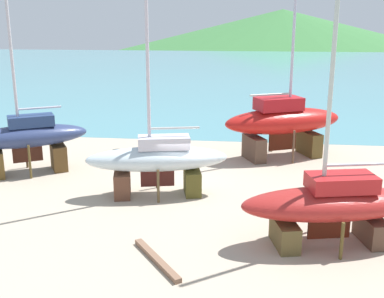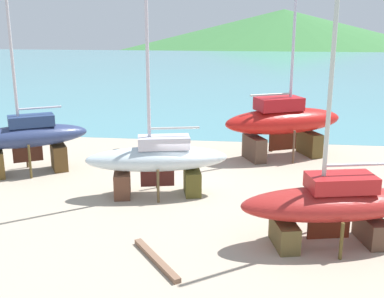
{
  "view_description": "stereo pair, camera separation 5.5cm",
  "coord_description": "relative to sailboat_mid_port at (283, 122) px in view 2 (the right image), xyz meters",
  "views": [
    {
      "loc": [
        2.53,
        -20.64,
        7.75
      ],
      "look_at": [
        0.03,
        0.67,
        1.85
      ],
      "focal_mm": 44.71,
      "sensor_mm": 36.0,
      "label": 1
    },
    {
      "loc": [
        2.59,
        -20.63,
        7.75
      ],
      "look_at": [
        0.03,
        0.67,
        1.85
      ],
      "focal_mm": 44.71,
      "sensor_mm": 36.0,
      "label": 2
    }
  ],
  "objects": [
    {
      "name": "sailboat_small_center",
      "position": [
        -13.13,
        -4.43,
        -0.24
      ],
      "size": [
        6.2,
        4.63,
        10.1
      ],
      "rotation": [
        0.0,
        0.0,
        3.67
      ],
      "color": "brown",
      "rests_on": "ground"
    },
    {
      "name": "sea_water",
      "position": [
        -4.55,
        47.09,
        -2.08
      ],
      "size": [
        155.43,
        87.69,
        0.01
      ],
      "primitive_type": "cube",
      "color": "teal",
      "rests_on": "ground"
    },
    {
      "name": "headland_hill",
      "position": [
        9.55,
        153.18,
        -2.08
      ],
      "size": [
        177.23,
        177.23,
        21.54
      ],
      "primitive_type": "cone",
      "color": "#39743A",
      "rests_on": "ground"
    },
    {
      "name": "barrel_tipped_center",
      "position": [
        -9.01,
        -2.41,
        -1.68
      ],
      "size": [
        0.73,
        0.73,
        0.79
      ],
      "primitive_type": "cylinder",
      "rotation": [
        0.0,
        0.0,
        0.32
      ],
      "color": "#32322F",
      "rests_on": "ground"
    },
    {
      "name": "sailboat_far_slipway",
      "position": [
        -5.92,
        -6.81,
        -0.41
      ],
      "size": [
        6.52,
        3.04,
        11.34
      ],
      "rotation": [
        0.0,
        0.0,
        3.36
      ],
      "color": "brown",
      "rests_on": "ground"
    },
    {
      "name": "sailboat_large_starboard",
      "position": [
        0.99,
        -10.89,
        -0.58
      ],
      "size": [
        6.65,
        3.39,
        9.48
      ],
      "rotation": [
        0.0,
        0.0,
        3.36
      ],
      "color": "brown",
      "rests_on": "ground"
    },
    {
      "name": "worker",
      "position": [
        1.45,
        4.3,
        -1.23
      ],
      "size": [
        0.48,
        0.48,
        1.64
      ],
      "rotation": [
        0.0,
        0.0,
        2.33
      ],
      "color": "orange",
      "rests_on": "ground"
    },
    {
      "name": "sailboat_mid_port",
      "position": [
        0.0,
        0.0,
        0.0
      ],
      "size": [
        7.38,
        5.04,
        11.44
      ],
      "rotation": [
        0.0,
        0.0,
        0.43
      ],
      "color": "brown",
      "rests_on": "ground"
    },
    {
      "name": "timber_short_cross",
      "position": [
        -4.82,
        -12.91,
        -1.99
      ],
      "size": [
        2.02,
        2.65,
        0.17
      ],
      "primitive_type": "cube",
      "rotation": [
        0.0,
        0.0,
        2.2
      ],
      "color": "#805D47",
      "rests_on": "ground"
    },
    {
      "name": "timber_plank_near",
      "position": [
        3.14,
        -3.05,
        -2.02
      ],
      "size": [
        0.4,
        1.64,
        0.12
      ],
      "primitive_type": "cube",
      "rotation": [
        0.0,
        0.0,
        1.47
      ],
      "color": "brown",
      "rests_on": "ground"
    },
    {
      "name": "ground_plane",
      "position": [
        -4.55,
        -8.74,
        -2.08
      ],
      "size": [
        47.93,
        47.93,
        0.0
      ],
      "primitive_type": "plane",
      "color": "#B3A28C"
    }
  ]
}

